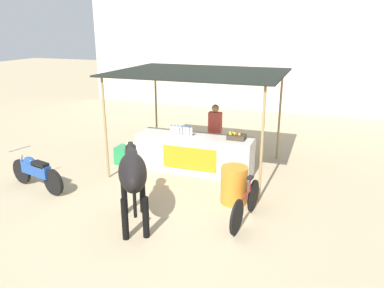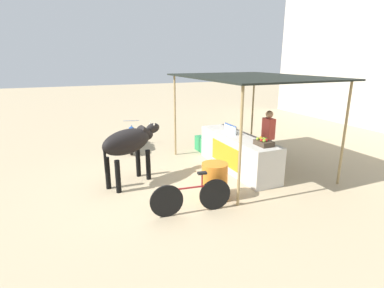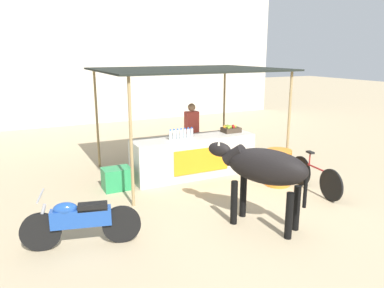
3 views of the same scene
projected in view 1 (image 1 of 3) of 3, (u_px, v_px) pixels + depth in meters
ground_plane at (160, 207)px, 7.84m from camera, size 60.00×60.00×0.00m
building_wall_far at (257, 37)px, 16.09m from camera, size 16.00×0.50×6.39m
stall_counter at (195, 154)px, 9.67m from camera, size 3.00×0.82×0.96m
stall_awning at (199, 76)px, 9.35m from camera, size 4.20×3.20×2.55m
water_bottle_row at (181, 131)px, 9.56m from camera, size 0.61×0.07×0.25m
fruit_crate at (236, 136)px, 9.20m from camera, size 0.44×0.32×0.18m
vendor_behind_counter at (215, 133)px, 10.13m from camera, size 0.34×0.22×1.65m
cooler_box at (127, 155)px, 10.28m from camera, size 0.60×0.44×0.48m
water_barrel at (234, 185)px, 7.95m from camera, size 0.57×0.57×0.81m
cow at (133, 173)px, 6.93m from camera, size 1.24×1.75×1.44m
motorcycle_parked at (36, 171)px, 8.64m from camera, size 1.77×0.66×0.90m
bicycle_leaning at (246, 205)px, 7.19m from camera, size 0.22×1.65×0.85m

